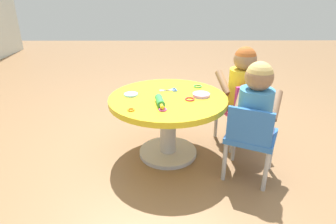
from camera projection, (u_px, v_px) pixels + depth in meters
name	position (u px, v px, depth m)	size (l,w,h in m)	color
ground_plane	(168.00, 154.00, 2.21)	(10.00, 10.00, 0.00)	olive
craft_table	(168.00, 112.00, 2.07)	(0.84, 0.84, 0.47)	silver
child_chair_left	(250.00, 137.00, 1.82)	(0.40, 0.40, 0.54)	#B7B7BC
seated_child_left	(256.00, 102.00, 1.77)	(0.43, 0.39, 0.51)	#3F4772
child_chair_right	(242.00, 109.00, 2.23)	(0.38, 0.38, 0.54)	#B7B7BC
seated_child_right	(242.00, 80.00, 2.18)	(0.41, 0.36, 0.51)	#3F4772
rolling_pin	(160.00, 101.00, 1.88)	(0.23, 0.07, 0.05)	green
craft_scissors	(171.00, 90.00, 2.14)	(0.08, 0.14, 0.01)	silver
playdough_blob_0	(201.00, 95.00, 2.03)	(0.12, 0.12, 0.02)	#CC99E5
playdough_blob_1	(131.00, 94.00, 2.05)	(0.10, 0.10, 0.01)	#8CCCF2
cookie_cutter_0	(190.00, 99.00, 1.97)	(0.07, 0.07, 0.01)	red
cookie_cutter_1	(163.00, 110.00, 1.80)	(0.05, 0.05, 0.01)	#D83FA5
cookie_cutter_2	(131.00, 110.00, 1.80)	(0.05, 0.05, 0.01)	orange
cookie_cutter_3	(198.00, 86.00, 2.22)	(0.07, 0.07, 0.01)	#4CB259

